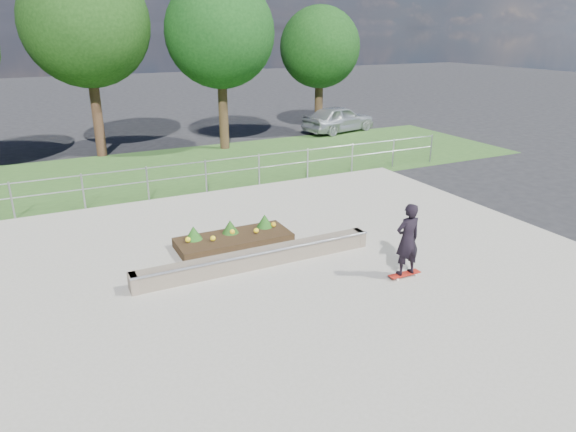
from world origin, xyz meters
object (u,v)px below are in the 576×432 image
(planter_bed, at_px, (233,238))
(skateboarder, at_px, (408,240))
(grind_ledge, at_px, (257,258))
(parked_car, at_px, (339,119))

(planter_bed, xyz_separation_m, skateboarder, (2.86, -3.53, 0.74))
(grind_ledge, bearing_deg, planter_bed, 91.87)
(grind_ledge, distance_m, parked_car, 17.62)
(grind_ledge, relative_size, parked_car, 1.38)
(skateboarder, relative_size, parked_car, 0.41)
(grind_ledge, relative_size, skateboarder, 3.38)
(planter_bed, distance_m, skateboarder, 4.61)
(planter_bed, relative_size, parked_car, 0.69)
(skateboarder, bearing_deg, planter_bed, 129.01)
(grind_ledge, xyz_separation_m, parked_car, (10.84, 13.89, 0.47))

